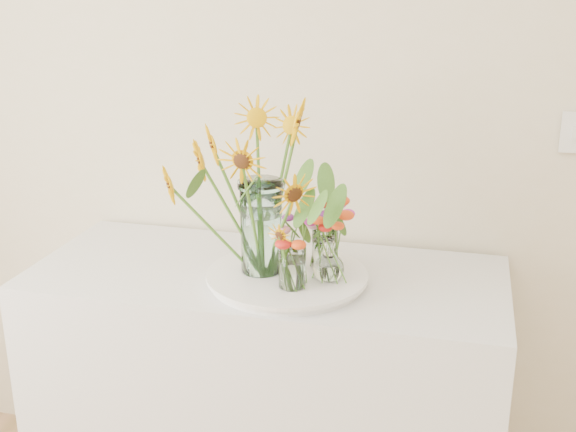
# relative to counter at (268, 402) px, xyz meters

# --- Properties ---
(counter) EXTENTS (1.40, 0.60, 0.90)m
(counter) POSITION_rel_counter_xyz_m (0.00, 0.00, 0.00)
(counter) COLOR white
(counter) RESTS_ON ground_plane
(tray) EXTENTS (0.44, 0.44, 0.02)m
(tray) POSITION_rel_counter_xyz_m (0.08, -0.06, 0.46)
(tray) COLOR white
(tray) RESTS_ON counter
(mason_jar) EXTENTS (0.14, 0.14, 0.27)m
(mason_jar) POSITION_rel_counter_xyz_m (0.00, -0.07, 0.61)
(mason_jar) COLOR #C8F8F4
(mason_jar) RESTS_ON tray
(sunflower_bouquet) EXTENTS (0.90, 0.90, 0.50)m
(sunflower_bouquet) POSITION_rel_counter_xyz_m (0.00, -0.07, 0.72)
(sunflower_bouquet) COLOR #E5A604
(sunflower_bouquet) RESTS_ON tray
(small_vase_a) EXTENTS (0.08, 0.08, 0.13)m
(small_vase_a) POSITION_rel_counter_xyz_m (0.12, -0.15, 0.54)
(small_vase_a) COLOR white
(small_vase_a) RESTS_ON tray
(wildflower_posy_a) EXTENTS (0.19, 0.19, 0.22)m
(wildflower_posy_a) POSITION_rel_counter_xyz_m (0.12, -0.15, 0.58)
(wildflower_posy_a) COLOR #EA4714
(wildflower_posy_a) RESTS_ON tray
(small_vase_b) EXTENTS (0.11, 0.11, 0.13)m
(small_vase_b) POSITION_rel_counter_xyz_m (0.20, -0.08, 0.54)
(small_vase_b) COLOR white
(small_vase_b) RESTS_ON tray
(wildflower_posy_b) EXTENTS (0.22, 0.22, 0.22)m
(wildflower_posy_b) POSITION_rel_counter_xyz_m (0.20, -0.08, 0.58)
(wildflower_posy_b) COLOR #EA4714
(wildflower_posy_b) RESTS_ON tray
(small_vase_c) EXTENTS (0.08, 0.08, 0.13)m
(small_vase_c) POSITION_rel_counter_xyz_m (0.17, 0.01, 0.54)
(small_vase_c) COLOR white
(small_vase_c) RESTS_ON tray
(wildflower_posy_c) EXTENTS (0.17, 0.17, 0.22)m
(wildflower_posy_c) POSITION_rel_counter_xyz_m (0.17, 0.01, 0.59)
(wildflower_posy_c) COLOR #EA4714
(wildflower_posy_c) RESTS_ON tray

